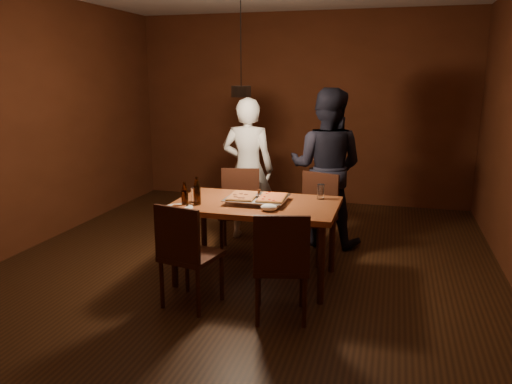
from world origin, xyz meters
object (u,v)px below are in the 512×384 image
(diner_white, at_px, (248,169))
(pizza_tray, at_px, (257,200))
(beer_bottle_a, at_px, (185,195))
(pendant_lamp, at_px, (241,90))
(chair_near_left, at_px, (185,247))
(plate_slice, at_px, (178,208))
(chair_far_right, at_px, (315,208))
(beer_bottle_b, at_px, (197,191))
(chair_near_right, at_px, (281,257))
(dining_table, at_px, (256,210))
(chair_far_left, at_px, (240,202))
(diner_dark, at_px, (326,168))

(diner_white, bearing_deg, pizza_tray, 107.42)
(beer_bottle_a, xyz_separation_m, pendant_lamp, (0.37, 0.50, 0.90))
(chair_near_left, distance_m, plate_slice, 0.46)
(chair_far_right, bearing_deg, beer_bottle_b, 64.50)
(pizza_tray, bearing_deg, chair_far_right, 60.51)
(chair_near_left, bearing_deg, pizza_tray, 74.16)
(beer_bottle_a, relative_size, beer_bottle_b, 0.91)
(beer_bottle_b, distance_m, diner_white, 1.41)
(beer_bottle_a, height_order, diner_white, diner_white)
(beer_bottle_b, height_order, diner_white, diner_white)
(beer_bottle_a, distance_m, beer_bottle_b, 0.14)
(pizza_tray, distance_m, beer_bottle_a, 0.67)
(beer_bottle_b, bearing_deg, pizza_tray, 24.44)
(chair_near_left, bearing_deg, chair_near_right, 10.47)
(dining_table, distance_m, chair_near_right, 0.88)
(chair_far_left, relative_size, pendant_lamp, 0.46)
(dining_table, bearing_deg, chair_far_right, 59.75)
(chair_near_right, relative_size, pendant_lamp, 0.46)
(chair_near_left, xyz_separation_m, beer_bottle_a, (-0.17, 0.41, 0.33))
(chair_far_left, bearing_deg, diner_dark, -165.24)
(chair_near_left, height_order, beer_bottle_a, beer_bottle_a)
(chair_far_left, relative_size, chair_near_left, 1.02)
(beer_bottle_a, relative_size, diner_dark, 0.13)
(beer_bottle_a, bearing_deg, plate_slice, -121.09)
(chair_far_left, bearing_deg, chair_near_right, 104.41)
(chair_near_right, xyz_separation_m, plate_slice, (-1.01, 0.36, 0.22))
(beer_bottle_a, bearing_deg, pizza_tray, 31.98)
(plate_slice, relative_size, pendant_lamp, 0.24)
(chair_far_left, bearing_deg, dining_table, 103.89)
(dining_table, distance_m, diner_dark, 1.34)
(dining_table, distance_m, beer_bottle_a, 0.68)
(diner_dark, height_order, pendant_lamp, pendant_lamp)
(diner_white, distance_m, diner_dark, 0.91)
(chair_far_left, height_order, beer_bottle_a, beer_bottle_a)
(chair_far_right, relative_size, plate_slice, 2.03)
(chair_far_left, xyz_separation_m, beer_bottle_a, (-0.16, -1.10, 0.33))
(pendant_lamp, bearing_deg, chair_far_left, 109.21)
(diner_dark, bearing_deg, diner_white, 9.67)
(chair_far_right, bearing_deg, beer_bottle_a, 66.08)
(beer_bottle_b, xyz_separation_m, diner_white, (0.06, 1.40, -0.05))
(dining_table, relative_size, pendant_lamp, 1.36)
(plate_slice, bearing_deg, pendant_lamp, 53.56)
(beer_bottle_a, height_order, diner_dark, diner_dark)
(chair_near_right, height_order, diner_white, diner_white)
(pizza_tray, height_order, diner_white, diner_white)
(pendant_lamp, bearing_deg, diner_dark, 58.50)
(diner_white, bearing_deg, chair_near_right, 110.40)
(chair_near_left, distance_m, diner_dark, 2.19)
(plate_slice, xyz_separation_m, pendant_lamp, (0.41, 0.56, 1.00))
(chair_far_right, height_order, chair_near_right, same)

